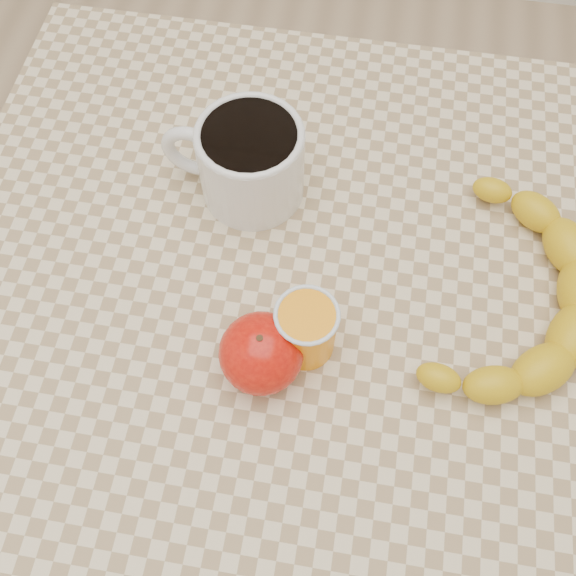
% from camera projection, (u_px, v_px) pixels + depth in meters
% --- Properties ---
extents(ground, '(3.00, 3.00, 0.00)m').
position_uv_depth(ground, '(288.00, 453.00, 1.36)').
color(ground, tan).
rests_on(ground, ground).
extents(table, '(0.80, 0.80, 0.75)m').
position_uv_depth(table, '(288.00, 328.00, 0.77)').
color(table, beige).
rests_on(table, ground).
extents(coffee_mug, '(0.17, 0.13, 0.10)m').
position_uv_depth(coffee_mug, '(248.00, 159.00, 0.71)').
color(coffee_mug, silver).
rests_on(coffee_mug, table).
extents(orange_juice_glass, '(0.06, 0.06, 0.07)m').
position_uv_depth(orange_juice_glass, '(306.00, 329.00, 0.63)').
color(orange_juice_glass, orange).
rests_on(orange_juice_glass, table).
extents(apple, '(0.09, 0.09, 0.08)m').
position_uv_depth(apple, '(261.00, 353.00, 0.62)').
color(apple, '#9E0805').
rests_on(apple, table).
extents(banana, '(0.44, 0.47, 0.05)m').
position_uv_depth(banana, '(513.00, 296.00, 0.66)').
color(banana, gold).
rests_on(banana, table).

